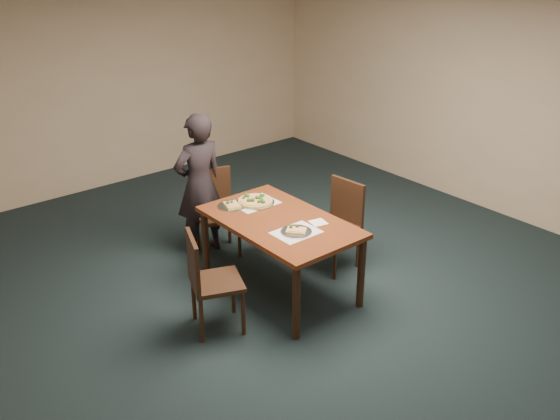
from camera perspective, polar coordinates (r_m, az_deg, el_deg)
ground at (r=5.98m, az=4.26°, el=-8.16°), size 8.00×8.00×0.00m
room_shell at (r=5.25m, az=4.85°, el=8.03°), size 8.00×8.00×8.00m
dining_table at (r=5.80m, az=-0.00°, el=-1.73°), size 0.90×1.50×0.75m
chair_far at (r=6.63m, az=-5.96°, el=0.30°), size 0.53×0.53×0.91m
chair_left at (r=5.34m, az=-6.65°, el=-6.13°), size 0.55×0.55×0.91m
chair_right at (r=6.35m, az=5.45°, el=-0.84°), size 0.45×0.45×0.91m
diner at (r=6.54m, az=-7.40°, el=2.28°), size 0.57×0.39×1.54m
placemat_main at (r=6.11m, az=-2.27°, el=0.65°), size 0.42×0.32×0.00m
placemat_near at (r=5.53m, az=1.49°, el=-2.05°), size 0.40×0.30×0.00m
pizza_pan at (r=6.10m, az=-2.26°, el=0.84°), size 0.38×0.38×0.07m
slice_plate_near at (r=5.52m, az=1.49°, el=-1.93°), size 0.28×0.28×0.06m
slice_plate_far at (r=6.05m, az=-4.42°, el=0.44°), size 0.28×0.28×0.06m
napkin at (r=5.71m, az=3.52°, el=-1.15°), size 0.17×0.17×0.01m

